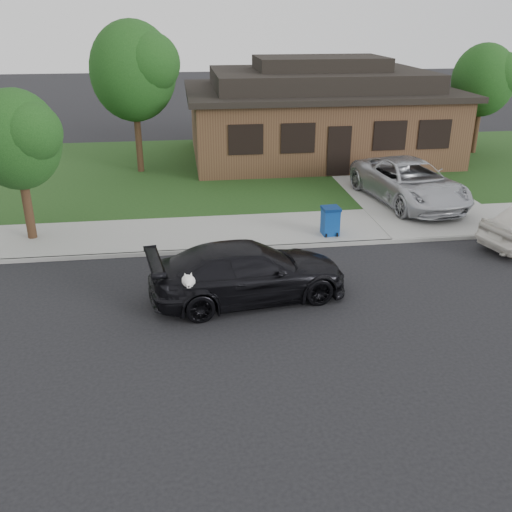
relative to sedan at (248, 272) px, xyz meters
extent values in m
plane|color=black|center=(1.19, -0.40, -0.72)|extent=(120.00, 120.00, 0.00)
cube|color=gray|center=(1.19, 4.60, -0.66)|extent=(60.00, 3.00, 0.12)
cube|color=gray|center=(1.19, 3.10, -0.66)|extent=(60.00, 0.12, 0.12)
cube|color=#193814|center=(1.19, 12.60, -0.66)|extent=(60.00, 13.00, 0.13)
cube|color=gray|center=(7.19, 9.60, -0.65)|extent=(4.50, 13.00, 0.14)
imported|color=black|center=(0.01, 0.00, 0.00)|extent=(5.22, 2.76, 1.44)
ellipsoid|color=white|center=(-1.50, -0.91, 0.28)|extent=(0.34, 0.40, 0.30)
sphere|color=white|center=(-1.50, -1.14, 0.38)|extent=(0.26, 0.26, 0.26)
cube|color=white|center=(-1.50, -1.26, 0.34)|extent=(0.09, 0.12, 0.08)
sphere|color=black|center=(-1.50, -1.32, 0.34)|extent=(0.04, 0.04, 0.04)
cone|color=white|center=(-1.57, -1.09, 0.52)|extent=(0.11, 0.11, 0.14)
cone|color=white|center=(-1.44, -1.09, 0.52)|extent=(0.11, 0.11, 0.14)
imported|color=#B6B8BE|center=(6.82, 6.68, 0.19)|extent=(3.37, 5.87, 1.54)
cube|color=navy|center=(3.10, 3.82, -0.19)|extent=(0.53, 0.53, 0.82)
cube|color=navy|center=(3.10, 3.82, 0.26)|extent=(0.58, 0.58, 0.09)
cylinder|color=black|center=(2.92, 3.57, -0.54)|extent=(0.05, 0.13, 0.13)
cylinder|color=black|center=(3.28, 3.57, -0.54)|extent=(0.05, 0.13, 0.13)
cube|color=#422B1C|center=(5.19, 14.60, 0.91)|extent=(12.00, 8.00, 3.00)
cube|color=black|center=(5.19, 14.60, 2.53)|extent=(12.60, 8.60, 0.25)
cube|color=black|center=(5.19, 14.60, 3.06)|extent=(10.00, 6.50, 0.80)
cube|color=black|center=(5.19, 14.60, 3.76)|extent=(6.00, 3.50, 0.60)
cube|color=black|center=(5.19, 10.57, 0.51)|extent=(1.00, 0.06, 2.10)
cube|color=black|center=(1.19, 10.57, 1.11)|extent=(1.30, 0.05, 1.10)
cube|color=black|center=(3.39, 10.57, 1.11)|extent=(1.30, 0.05, 1.10)
cube|color=black|center=(7.39, 10.57, 1.11)|extent=(1.30, 0.05, 1.10)
cube|color=black|center=(9.39, 10.57, 1.11)|extent=(1.30, 0.05, 1.10)
cylinder|color=#332114|center=(-3.31, 12.60, 0.64)|extent=(0.28, 0.28, 2.48)
ellipsoid|color=#143811|center=(-3.31, 12.60, 3.68)|extent=(3.60, 3.60, 4.14)
sphere|color=#26591E|center=(-2.59, 12.06, 4.04)|extent=(2.52, 2.52, 2.52)
cylinder|color=#332114|center=(13.19, 14.10, 0.42)|extent=(0.28, 0.28, 2.03)
ellipsoid|color=#143811|center=(13.19, 14.10, 2.93)|extent=(3.00, 3.00, 3.45)
sphere|color=#26591E|center=(13.79, 13.65, 3.23)|extent=(2.10, 2.10, 2.10)
cylinder|color=#332114|center=(-6.31, 4.80, 0.30)|extent=(0.28, 0.28, 1.80)
ellipsoid|color=#143811|center=(-6.31, 4.80, 2.50)|extent=(2.60, 2.60, 2.99)
sphere|color=#26591E|center=(-5.79, 4.41, 2.76)|extent=(1.82, 1.82, 1.82)
camera|label=1|loc=(-1.54, -12.82, 5.98)|focal=40.00mm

